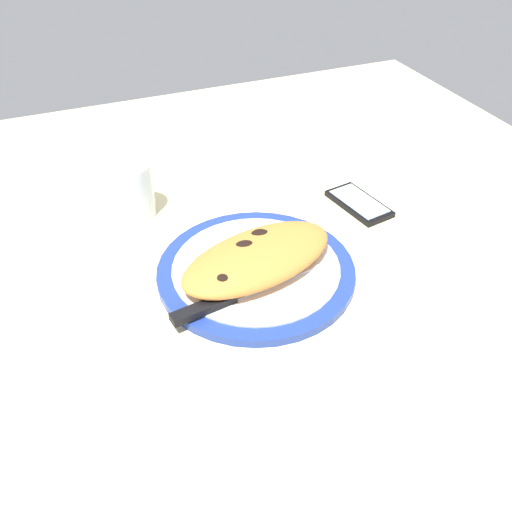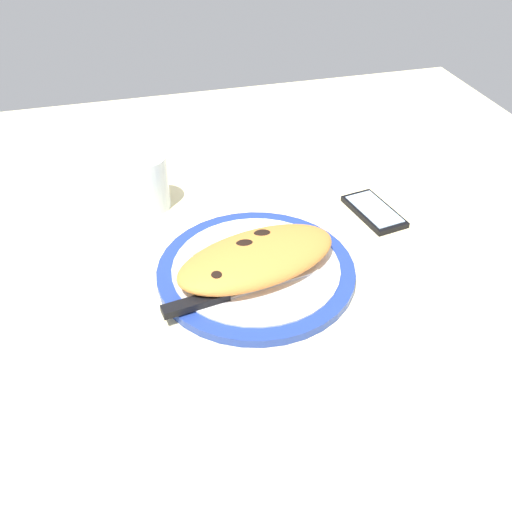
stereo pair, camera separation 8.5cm
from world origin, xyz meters
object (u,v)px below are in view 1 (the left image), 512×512
Objects in this scene: knife at (225,300)px; water_glass at (132,193)px; smartphone at (359,203)px; calzone at (258,258)px; plate at (256,271)px; fork at (219,245)px.

knife is 2.44× the size of water_glass.
calzone is at bearing 24.96° from smartphone.
calzone is at bearing 91.44° from plate.
calzone is 27.69cm from smartphone.
fork is 1.54× the size of water_glass.
plate is at bearing 117.02° from fork.
knife reaches higher than smartphone.
fork is at bearing -62.98° from plate.
fork is at bearing 7.53° from smartphone.
calzone is at bearing 119.09° from water_glass.
smartphone is at bearing -155.04° from calzone.
calzone is 1.82× the size of fork.
plate is 9.34cm from knife.
fork is at bearing 120.90° from water_glass.
water_glass is at bearing -18.76° from smartphone.
fork is (3.64, -7.82, -2.03)cm from calzone.
plate is 1.26× the size of knife.
plate is 3.07× the size of water_glass.
water_glass is (13.74, -24.01, 3.59)cm from plate.
smartphone is (-32.06, -16.75, -1.65)cm from knife.
knife is (3.51, 12.97, 0.29)cm from fork.
calzone is 2.09× the size of smartphone.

